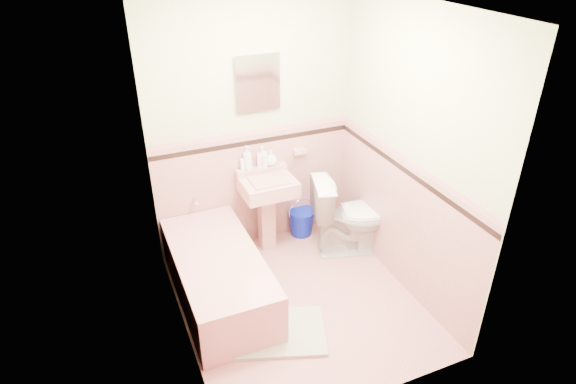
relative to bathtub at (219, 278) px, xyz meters
name	(u,v)px	position (x,y,z in m)	size (l,w,h in m)	color
floor	(299,302)	(0.63, -0.33, -0.23)	(2.20, 2.20, 0.00)	tan
ceiling	(303,7)	(0.63, -0.33, 2.27)	(2.20, 2.20, 0.00)	white
wall_back	(253,129)	(0.63, 0.77, 1.02)	(2.50, 2.50, 0.00)	#F5E2C7
wall_front	(378,258)	(0.63, -1.43, 1.02)	(2.50, 2.50, 0.00)	#F5E2C7
wall_left	(171,204)	(-0.37, -0.33, 1.02)	(2.50, 2.50, 0.00)	#F5E2C7
wall_right	(409,157)	(1.63, -0.33, 1.02)	(2.50, 2.50, 0.00)	#F5E2C7
wainscot_back	(256,189)	(0.63, 0.76, 0.38)	(2.00, 2.00, 0.00)	#CF8D8B
wainscot_front	(368,337)	(0.63, -1.42, 0.38)	(2.00, 2.00, 0.00)	#CF8D8B
wainscot_left	(182,277)	(-0.36, -0.33, 0.38)	(2.20, 2.20, 0.00)	#CF8D8B
wainscot_right	(399,222)	(1.62, -0.33, 0.38)	(2.20, 2.20, 0.00)	#CF8D8B
accent_back	(254,142)	(0.63, 0.75, 0.90)	(2.00, 2.00, 0.00)	black
accent_front	(374,274)	(0.63, -1.41, 0.90)	(2.00, 2.00, 0.00)	black
accent_left	(175,219)	(-0.35, -0.33, 0.89)	(2.20, 2.20, 0.00)	black
accent_right	(406,171)	(1.61, -0.33, 0.89)	(2.20, 2.20, 0.00)	black
cap_back	(254,132)	(0.63, 0.75, 0.99)	(2.00, 2.00, 0.00)	#CD8285
cap_front	(375,260)	(0.63, -1.41, 0.99)	(2.00, 2.00, 0.00)	#CD8285
cap_left	(174,207)	(-0.35, -0.33, 1.00)	(2.20, 2.20, 0.00)	#CD8285
cap_right	(407,160)	(1.61, -0.33, 1.00)	(2.20, 2.20, 0.00)	#CD8285
bathtub	(219,278)	(0.00, 0.00, 0.00)	(0.70, 1.50, 0.45)	tan
tub_faucet	(195,201)	(0.00, 0.72, 0.41)	(0.04, 0.04, 0.12)	silver
sink	(269,216)	(0.68, 0.53, 0.18)	(0.52, 0.48, 0.81)	tan
sink_faucet	(262,161)	(0.68, 0.67, 0.72)	(0.02, 0.02, 0.10)	silver
medicine_cabinet	(258,83)	(0.68, 0.74, 1.47)	(0.38, 0.04, 0.48)	white
soap_dish	(299,151)	(1.10, 0.73, 0.72)	(0.13, 0.08, 0.04)	tan
soap_bottle_left	(247,158)	(0.54, 0.71, 0.76)	(0.09, 0.10, 0.25)	#B2B2B2
soap_bottle_mid	(263,157)	(0.70, 0.71, 0.75)	(0.10, 0.10, 0.21)	#B2B2B2
soap_bottle_right	(271,158)	(0.79, 0.71, 0.72)	(0.12, 0.12, 0.16)	#B2B2B2
tube	(242,165)	(0.49, 0.71, 0.70)	(0.04, 0.04, 0.12)	white
toilet	(352,215)	(1.45, 0.20, 0.18)	(0.46, 0.80, 0.82)	white
bucket	(301,222)	(1.10, 0.66, -0.08)	(0.28, 0.28, 0.28)	#0A1CB9
bath_mat	(275,332)	(0.29, -0.60, -0.21)	(0.82, 0.55, 0.03)	#A0AB8E
shoe	(261,326)	(0.19, -0.53, -0.16)	(0.16, 0.07, 0.06)	#BF1E59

